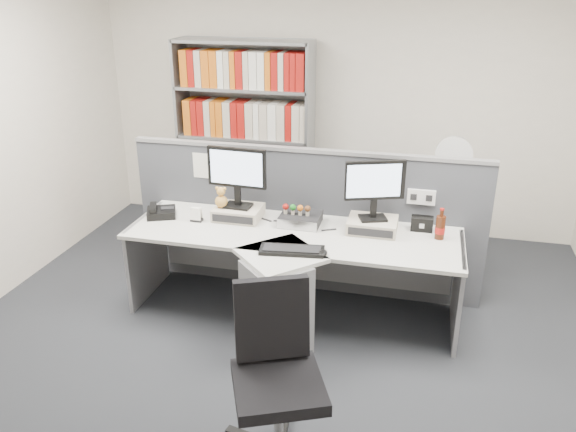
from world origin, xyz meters
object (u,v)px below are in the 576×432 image
(keyboard, at_px, (292,250))
(desk_fan, at_px, (453,159))
(monitor_right, at_px, (375,185))
(desk_phone, at_px, (161,212))
(shelving_unit, at_px, (245,140))
(office_chair, at_px, (276,370))
(cola_bottle, at_px, (440,227))
(filing_cabinet, at_px, (445,230))
(monitor_left, at_px, (237,172))
(desk_calendar, at_px, (197,215))
(mouse, at_px, (323,253))
(desktop_pc, at_px, (301,219))
(desk, at_px, (286,275))
(speaker, at_px, (422,224))

(keyboard, bearing_deg, desk_fan, 53.63)
(monitor_right, xyz_separation_m, desk_phone, (-1.74, -0.11, -0.34))
(shelving_unit, height_order, office_chair, shelving_unit)
(cola_bottle, xyz_separation_m, desk_fan, (0.09, 1.04, 0.24))
(shelving_unit, distance_m, office_chair, 3.33)
(desk_phone, distance_m, office_chair, 2.07)
(cola_bottle, bearing_deg, filing_cabinet, 84.97)
(monitor_left, xyz_separation_m, desk_calendar, (-0.31, -0.14, -0.35))
(mouse, xyz_separation_m, cola_bottle, (0.81, 0.50, 0.07))
(desktop_pc, xyz_separation_m, desk_calendar, (-0.84, -0.14, 0.01))
(mouse, relative_size, office_chair, 0.10)
(mouse, height_order, shelving_unit, shelving_unit)
(desktop_pc, bearing_deg, desk_fan, 40.64)
(monitor_left, height_order, filing_cabinet, monitor_left)
(cola_bottle, xyz_separation_m, office_chair, (-0.86, -1.61, -0.27))
(cola_bottle, distance_m, filing_cabinet, 1.14)
(keyboard, xyz_separation_m, desk_calendar, (-0.89, 0.37, 0.03))
(monitor_left, xyz_separation_m, monitor_right, (1.10, 0.00, -0.02))
(monitor_left, xyz_separation_m, shelving_unit, (-0.40, 1.47, -0.14))
(desktop_pc, distance_m, cola_bottle, 1.09)
(monitor_right, distance_m, desk_phone, 1.78)
(desk, bearing_deg, shelving_unit, 115.96)
(filing_cabinet, bearing_deg, cola_bottle, -95.03)
(keyboard, height_order, shelving_unit, shelving_unit)
(monitor_left, distance_m, shelving_unit, 1.52)
(filing_cabinet, bearing_deg, office_chair, -109.76)
(monitor_left, relative_size, cola_bottle, 2.02)
(monitor_left, relative_size, desktop_pc, 1.57)
(monitor_left, distance_m, keyboard, 0.86)
(desk, distance_m, office_chair, 1.27)
(monitor_left, relative_size, desk_calendar, 4.33)
(cola_bottle, bearing_deg, desk_calendar, -176.52)
(desktop_pc, height_order, cola_bottle, cola_bottle)
(shelving_unit, bearing_deg, desk_phone, -98.73)
(desk_calendar, bearing_deg, cola_bottle, 3.48)
(desk_fan, bearing_deg, monitor_left, -149.17)
(cola_bottle, bearing_deg, shelving_unit, 143.50)
(monitor_right, xyz_separation_m, speaker, (0.38, 0.11, -0.33))
(cola_bottle, distance_m, desk_fan, 1.07)
(shelving_unit, bearing_deg, monitor_left, -74.79)
(desk, distance_m, monitor_right, 0.96)
(monitor_right, relative_size, office_chair, 0.46)
(desk, bearing_deg, office_chair, -78.67)
(mouse, height_order, filing_cabinet, mouse)
(desk_phone, distance_m, shelving_unit, 1.61)
(monitor_right, xyz_separation_m, cola_bottle, (0.51, -0.02, -0.29))
(monitor_right, height_order, speaker, monitor_right)
(keyboard, distance_m, filing_cabinet, 1.94)
(desk_phone, height_order, desk_calendar, desk_calendar)
(keyboard, distance_m, desk_fan, 1.92)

